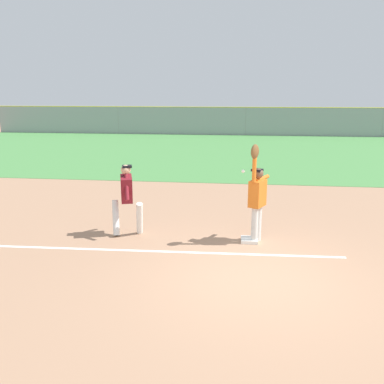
{
  "coord_description": "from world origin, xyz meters",
  "views": [
    {
      "loc": [
        -0.38,
        -7.04,
        3.39
      ],
      "look_at": [
        -1.48,
        2.28,
        1.05
      ],
      "focal_mm": 38.09,
      "sensor_mm": 36.0,
      "label": 1
    }
  ],
  "objects_px": {
    "first_base": "(249,240)",
    "parked_car_green": "(247,123)",
    "baseball": "(243,171)",
    "parked_car_blue": "(107,122)",
    "parked_car_silver": "(178,122)",
    "runner": "(127,195)",
    "fielder": "(257,195)",
    "parked_car_white": "(316,123)"
  },
  "relations": [
    {
      "from": "first_base",
      "to": "parked_car_green",
      "type": "distance_m",
      "value": 27.37
    },
    {
      "from": "baseball",
      "to": "parked_car_green",
      "type": "relative_size",
      "value": 0.02
    },
    {
      "from": "first_base",
      "to": "parked_car_green",
      "type": "relative_size",
      "value": 0.08
    },
    {
      "from": "parked_car_blue",
      "to": "parked_car_silver",
      "type": "height_order",
      "value": "same"
    },
    {
      "from": "first_base",
      "to": "runner",
      "type": "height_order",
      "value": "runner"
    },
    {
      "from": "fielder",
      "to": "runner",
      "type": "height_order",
      "value": "fielder"
    },
    {
      "from": "first_base",
      "to": "parked_car_white",
      "type": "relative_size",
      "value": 0.08
    },
    {
      "from": "parked_car_blue",
      "to": "fielder",
      "type": "bearing_deg",
      "value": -71.77
    },
    {
      "from": "first_base",
      "to": "fielder",
      "type": "xyz_separation_m",
      "value": [
        0.14,
        0.01,
        1.08
      ]
    },
    {
      "from": "parked_car_green",
      "to": "fielder",
      "type": "bearing_deg",
      "value": -86.56
    },
    {
      "from": "parked_car_white",
      "to": "parked_car_green",
      "type": "bearing_deg",
      "value": 173.56
    },
    {
      "from": "parked_car_blue",
      "to": "parked_car_silver",
      "type": "distance_m",
      "value": 6.44
    },
    {
      "from": "fielder",
      "to": "baseball",
      "type": "xyz_separation_m",
      "value": [
        -0.33,
        -0.11,
        0.55
      ]
    },
    {
      "from": "first_base",
      "to": "baseball",
      "type": "relative_size",
      "value": 5.14
    },
    {
      "from": "parked_car_silver",
      "to": "parked_car_green",
      "type": "relative_size",
      "value": 0.99
    },
    {
      "from": "baseball",
      "to": "parked_car_silver",
      "type": "xyz_separation_m",
      "value": [
        -5.62,
        27.39,
        -1.0
      ]
    },
    {
      "from": "baseball",
      "to": "parked_car_white",
      "type": "bearing_deg",
      "value": 76.98
    },
    {
      "from": "fielder",
      "to": "runner",
      "type": "relative_size",
      "value": 1.33
    },
    {
      "from": "first_base",
      "to": "parked_car_green",
      "type": "xyz_separation_m",
      "value": [
        0.28,
        27.36,
        0.63
      ]
    },
    {
      "from": "fielder",
      "to": "parked_car_white",
      "type": "xyz_separation_m",
      "value": [
        5.95,
        27.06,
        -0.45
      ]
    },
    {
      "from": "parked_car_white",
      "to": "parked_car_blue",
      "type": "bearing_deg",
      "value": 176.6
    },
    {
      "from": "parked_car_blue",
      "to": "parked_car_white",
      "type": "height_order",
      "value": "same"
    },
    {
      "from": "baseball",
      "to": "parked_car_silver",
      "type": "bearing_deg",
      "value": 101.59
    },
    {
      "from": "fielder",
      "to": "parked_car_green",
      "type": "xyz_separation_m",
      "value": [
        0.14,
        27.35,
        -0.45
      ]
    },
    {
      "from": "parked_car_blue",
      "to": "first_base",
      "type": "bearing_deg",
      "value": -72.02
    },
    {
      "from": "baseball",
      "to": "parked_car_silver",
      "type": "distance_m",
      "value": 27.98
    },
    {
      "from": "baseball",
      "to": "parked_car_white",
      "type": "height_order",
      "value": "baseball"
    },
    {
      "from": "runner",
      "to": "parked_car_blue",
      "type": "relative_size",
      "value": 0.38
    },
    {
      "from": "first_base",
      "to": "parked_car_blue",
      "type": "relative_size",
      "value": 0.08
    },
    {
      "from": "baseball",
      "to": "parked_car_green",
      "type": "height_order",
      "value": "baseball"
    },
    {
      "from": "parked_car_silver",
      "to": "first_base",
      "type": "bearing_deg",
      "value": -80.65
    },
    {
      "from": "first_base",
      "to": "runner",
      "type": "xyz_separation_m",
      "value": [
        -2.9,
        0.12,
        0.96
      ]
    },
    {
      "from": "fielder",
      "to": "parked_car_blue",
      "type": "xyz_separation_m",
      "value": [
        -12.39,
        27.03,
        -0.45
      ]
    },
    {
      "from": "baseball",
      "to": "parked_car_white",
      "type": "distance_m",
      "value": 27.9
    },
    {
      "from": "fielder",
      "to": "baseball",
      "type": "bearing_deg",
      "value": 46.08
    },
    {
      "from": "first_base",
      "to": "parked_car_blue",
      "type": "height_order",
      "value": "parked_car_blue"
    },
    {
      "from": "parked_car_white",
      "to": "fielder",
      "type": "bearing_deg",
      "value": -105.9
    },
    {
      "from": "runner",
      "to": "parked_car_blue",
      "type": "bearing_deg",
      "value": 91.77
    },
    {
      "from": "baseball",
      "to": "parked_car_blue",
      "type": "xyz_separation_m",
      "value": [
        -12.06,
        27.14,
        -1.0
      ]
    },
    {
      "from": "runner",
      "to": "parked_car_green",
      "type": "relative_size",
      "value": 0.38
    },
    {
      "from": "runner",
      "to": "parked_car_blue",
      "type": "xyz_separation_m",
      "value": [
        -9.35,
        26.91,
        -0.32
      ]
    },
    {
      "from": "parked_car_white",
      "to": "baseball",
      "type": "bearing_deg",
      "value": -106.51
    }
  ]
}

